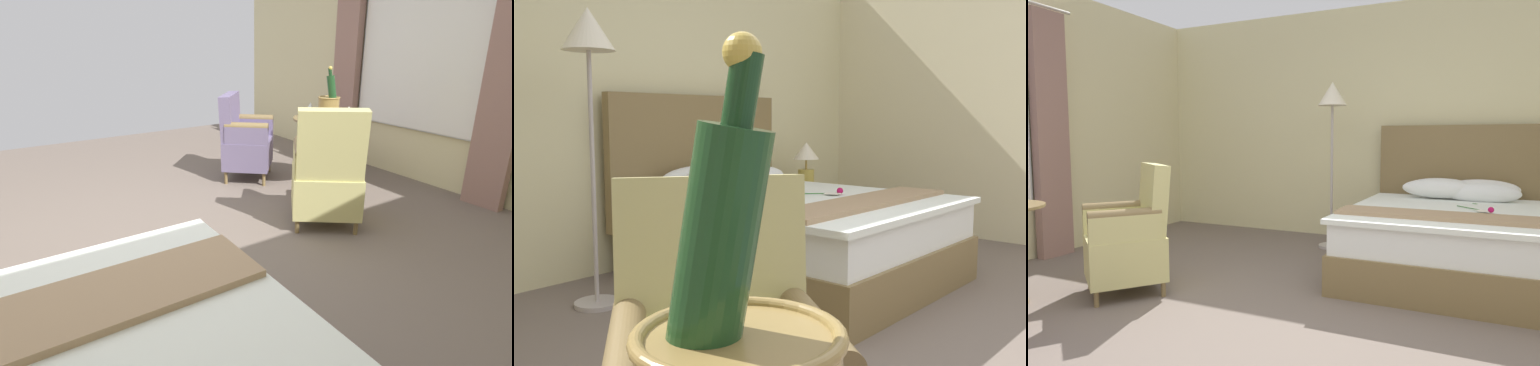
% 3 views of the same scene
% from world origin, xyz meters
% --- Properties ---
extents(ground_plane, '(7.75, 7.75, 0.00)m').
position_xyz_m(ground_plane, '(0.00, 0.00, 0.00)').
color(ground_plane, '#6D5F56').
extents(wall_headboard_side, '(6.25, 0.12, 2.77)m').
position_xyz_m(wall_headboard_side, '(0.00, 3.18, 1.39)').
color(wall_headboard_side, beige).
rests_on(wall_headboard_side, ground).
extents(bed, '(1.78, 2.11, 1.36)m').
position_xyz_m(bed, '(0.82, 2.05, 0.36)').
color(bed, olive).
rests_on(bed, ground).
extents(floor_lamp_brass, '(0.32, 0.32, 1.83)m').
position_xyz_m(floor_lamp_brass, '(-0.50, 2.50, 1.53)').
color(floor_lamp_brass, '#B3A9A7').
rests_on(floor_lamp_brass, ground).
extents(armchair_by_window, '(0.78, 0.80, 1.01)m').
position_xyz_m(armchair_by_window, '(-1.44, 0.41, 0.43)').
color(armchair_by_window, olive).
rests_on(armchair_by_window, ground).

